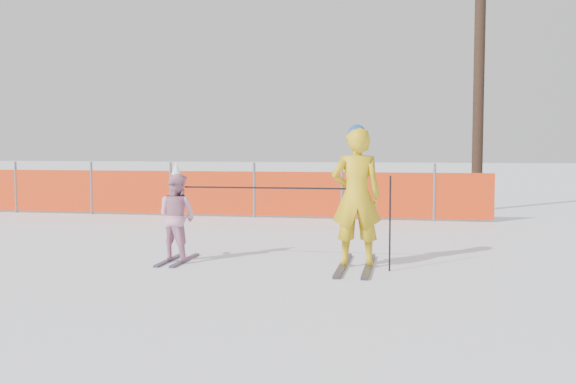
% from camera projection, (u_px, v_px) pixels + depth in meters
% --- Properties ---
extents(ground, '(120.00, 120.00, 0.00)m').
position_uv_depth(ground, '(281.00, 273.00, 8.15)').
color(ground, white).
rests_on(ground, ground).
extents(adult, '(0.72, 1.71, 1.90)m').
position_uv_depth(adult, '(356.00, 196.00, 8.49)').
color(adult, black).
rests_on(adult, ground).
extents(child, '(0.70, 1.06, 1.39)m').
position_uv_depth(child, '(177.00, 216.00, 8.96)').
color(child, black).
rests_on(child, ground).
extents(ski_poles, '(2.84, 0.22, 1.23)m').
position_uv_depth(ski_poles, '(307.00, 200.00, 8.54)').
color(ski_poles, black).
rests_on(ski_poles, ground).
extents(safety_fence, '(15.28, 0.06, 1.25)m').
position_uv_depth(safety_fence, '(154.00, 192.00, 15.02)').
color(safety_fence, '#595960').
rests_on(safety_fence, ground).
extents(tree_trunks, '(4.32, 2.10, 5.98)m').
position_uv_depth(tree_trunks, '(549.00, 99.00, 16.52)').
color(tree_trunks, black).
rests_on(tree_trunks, ground).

